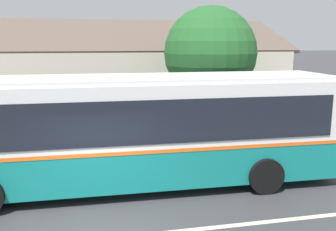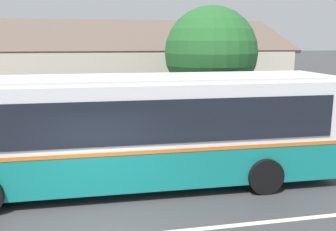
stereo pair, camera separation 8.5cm
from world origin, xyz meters
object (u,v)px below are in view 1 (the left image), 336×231
Objects in this scene: transit_bus at (122,129)px; bench_down_street at (63,145)px; bus_stop_sign at (285,110)px; street_tree_primary at (210,53)px.

transit_bus reaches higher than bench_down_street.
transit_bus reaches higher than bus_stop_sign.
transit_bus is at bearing -133.95° from street_tree_primary.
street_tree_primary is (3.92, 4.07, 1.95)m from transit_bus.
street_tree_primary is at bearing 46.05° from transit_bus.
street_tree_primary reaches higher than transit_bus.
street_tree_primary is at bearing 12.16° from bench_down_street.
street_tree_primary is 3.63m from bus_stop_sign.
transit_bus is 5.20× the size of bus_stop_sign.
transit_bus is 7.59× the size of bench_down_street.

